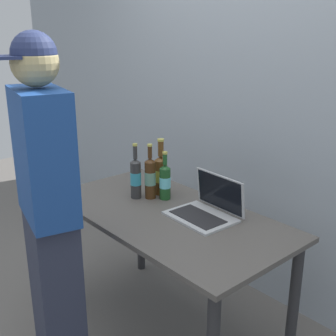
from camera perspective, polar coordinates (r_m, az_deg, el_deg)
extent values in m
plane|color=slate|center=(2.64, -0.15, -20.64)|extent=(8.00, 8.00, 0.00)
cube|color=#56514C|center=(2.26, -0.17, -6.30)|extent=(1.36, 0.70, 0.03)
cylinder|color=#2D2D30|center=(2.74, -13.58, -10.72)|extent=(0.05, 0.05, 0.70)
cylinder|color=#2D2D30|center=(3.02, -3.70, -7.45)|extent=(0.05, 0.05, 0.70)
cylinder|color=#2D2D30|center=(2.29, 16.46, -17.27)|extent=(0.05, 0.05, 0.70)
cube|color=#B7BABC|center=(2.20, 4.36, -6.56)|extent=(0.35, 0.26, 0.01)
cube|color=#232326|center=(2.18, 3.98, -6.51)|extent=(0.29, 0.16, 0.00)
cube|color=#B7BABC|center=(2.24, 6.96, -3.24)|extent=(0.34, 0.05, 0.20)
cube|color=black|center=(2.24, 6.88, -3.26)|extent=(0.31, 0.04, 0.18)
cylinder|color=#472B14|center=(2.41, -2.39, -1.63)|extent=(0.06, 0.06, 0.22)
cone|color=#472B14|center=(2.37, -2.43, 1.07)|extent=(0.06, 0.06, 0.02)
cylinder|color=#472B14|center=(2.36, -2.44, 2.12)|extent=(0.02, 0.02, 0.07)
cylinder|color=#BFB74C|center=(2.35, -2.46, 3.07)|extent=(0.03, 0.03, 0.01)
cylinder|color=slate|center=(2.41, -2.40, -1.38)|extent=(0.06, 0.06, 0.08)
cylinder|color=#1E5123|center=(2.40, -0.40, -2.12)|extent=(0.06, 0.06, 0.18)
cone|color=#1E5123|center=(2.37, -0.41, 0.18)|extent=(0.06, 0.06, 0.02)
cylinder|color=#1E5123|center=(2.36, -0.41, 1.16)|extent=(0.02, 0.02, 0.06)
cylinder|color=#BFB74C|center=(2.34, -0.41, 2.03)|extent=(0.03, 0.03, 0.01)
cylinder|color=#6DD7E1|center=(2.40, -0.40, -1.92)|extent=(0.06, 0.06, 0.06)
cylinder|color=brown|center=(2.47, -0.95, -1.24)|extent=(0.07, 0.07, 0.20)
cone|color=brown|center=(2.43, -0.97, 1.32)|extent=(0.07, 0.07, 0.03)
cylinder|color=brown|center=(2.42, -0.98, 2.62)|extent=(0.03, 0.03, 0.09)
cylinder|color=#BFB74C|center=(2.41, -0.98, 3.77)|extent=(0.04, 0.04, 0.01)
cylinder|color=#ADA637|center=(2.47, -0.96, -1.01)|extent=(0.07, 0.07, 0.07)
cylinder|color=#333333|center=(2.42, -4.34, -1.65)|extent=(0.06, 0.06, 0.21)
cone|color=#333333|center=(2.38, -4.40, 0.97)|extent=(0.06, 0.06, 0.02)
cylinder|color=#333333|center=(2.37, -4.43, 2.09)|extent=(0.02, 0.02, 0.08)
cylinder|color=#BFB74C|center=(2.36, -4.45, 3.12)|extent=(0.03, 0.03, 0.01)
cylinder|color=teal|center=(2.41, -4.34, -1.41)|extent=(0.06, 0.06, 0.07)
cube|color=#2D3347|center=(2.16, -14.61, -16.78)|extent=(0.35, 0.25, 0.87)
cube|color=#1E4793|center=(1.86, -16.34, 1.65)|extent=(0.42, 0.27, 0.56)
sphere|color=tan|center=(1.79, -17.42, 13.31)|extent=(0.19, 0.19, 0.19)
sphere|color=navy|center=(1.79, -17.52, 14.37)|extent=(0.18, 0.18, 0.18)
cube|color=navy|center=(1.77, -21.06, 13.68)|extent=(0.17, 0.14, 0.01)
cube|color=#99A3AD|center=(2.64, 12.48, 10.04)|extent=(6.00, 0.10, 2.60)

